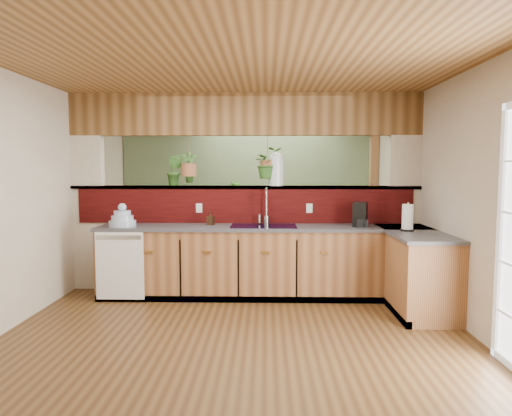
{
  "coord_description": "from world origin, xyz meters",
  "views": [
    {
      "loc": [
        0.28,
        -4.7,
        1.63
      ],
      "look_at": [
        0.16,
        0.7,
        1.15
      ],
      "focal_mm": 32.0,
      "sensor_mm": 36.0,
      "label": 1
    }
  ],
  "objects_px": {
    "shelving_console": "(214,232)",
    "soap_dispenser": "(211,218)",
    "faucet": "(266,204)",
    "paper_towel": "(408,218)",
    "coffee_maker": "(360,215)",
    "glass_jar": "(276,169)",
    "dish_stack": "(122,219)"
  },
  "relations": [
    {
      "from": "shelving_console",
      "to": "soap_dispenser",
      "type": "bearing_deg",
      "value": -89.97
    },
    {
      "from": "faucet",
      "to": "soap_dispenser",
      "type": "bearing_deg",
      "value": -174.48
    },
    {
      "from": "faucet",
      "to": "paper_towel",
      "type": "height_order",
      "value": "faucet"
    },
    {
      "from": "faucet",
      "to": "shelving_console",
      "type": "bearing_deg",
      "value": 113.23
    },
    {
      "from": "coffee_maker",
      "to": "glass_jar",
      "type": "relative_size",
      "value": 0.68
    },
    {
      "from": "soap_dispenser",
      "to": "shelving_console",
      "type": "relative_size",
      "value": 0.13
    },
    {
      "from": "glass_jar",
      "to": "shelving_console",
      "type": "height_order",
      "value": "glass_jar"
    },
    {
      "from": "coffee_maker",
      "to": "faucet",
      "type": "bearing_deg",
      "value": -170.22
    },
    {
      "from": "dish_stack",
      "to": "shelving_console",
      "type": "relative_size",
      "value": 0.25
    },
    {
      "from": "faucet",
      "to": "glass_jar",
      "type": "xyz_separation_m",
      "value": [
        0.13,
        0.22,
        0.45
      ]
    },
    {
      "from": "soap_dispenser",
      "to": "dish_stack",
      "type": "bearing_deg",
      "value": -171.08
    },
    {
      "from": "paper_towel",
      "to": "glass_jar",
      "type": "bearing_deg",
      "value": 152.22
    },
    {
      "from": "faucet",
      "to": "coffee_maker",
      "type": "height_order",
      "value": "faucet"
    },
    {
      "from": "soap_dispenser",
      "to": "paper_towel",
      "type": "bearing_deg",
      "value": -12.09
    },
    {
      "from": "soap_dispenser",
      "to": "glass_jar",
      "type": "height_order",
      "value": "glass_jar"
    },
    {
      "from": "soap_dispenser",
      "to": "shelving_console",
      "type": "xyz_separation_m",
      "value": [
        -0.2,
        2.19,
        -0.49
      ]
    },
    {
      "from": "dish_stack",
      "to": "paper_towel",
      "type": "distance_m",
      "value": 3.44
    },
    {
      "from": "dish_stack",
      "to": "soap_dispenser",
      "type": "xyz_separation_m",
      "value": [
        1.08,
        0.17,
        -0.0
      ]
    },
    {
      "from": "glass_jar",
      "to": "shelving_console",
      "type": "bearing_deg",
      "value": 118.75
    },
    {
      "from": "soap_dispenser",
      "to": "glass_jar",
      "type": "bearing_deg",
      "value": 18.99
    },
    {
      "from": "dish_stack",
      "to": "coffee_maker",
      "type": "xyz_separation_m",
      "value": [
        2.96,
        0.07,
        0.05
      ]
    },
    {
      "from": "dish_stack",
      "to": "soap_dispenser",
      "type": "distance_m",
      "value": 1.09
    },
    {
      "from": "soap_dispenser",
      "to": "shelving_console",
      "type": "bearing_deg",
      "value": 95.27
    },
    {
      "from": "faucet",
      "to": "shelving_console",
      "type": "distance_m",
      "value": 2.4
    },
    {
      "from": "dish_stack",
      "to": "coffee_maker",
      "type": "relative_size",
      "value": 1.11
    },
    {
      "from": "glass_jar",
      "to": "soap_dispenser",
      "type": "bearing_deg",
      "value": -161.01
    },
    {
      "from": "paper_towel",
      "to": "dish_stack",
      "type": "bearing_deg",
      "value": 174.45
    },
    {
      "from": "faucet",
      "to": "shelving_console",
      "type": "height_order",
      "value": "faucet"
    },
    {
      "from": "coffee_maker",
      "to": "shelving_console",
      "type": "distance_m",
      "value": 3.14
    },
    {
      "from": "faucet",
      "to": "coffee_maker",
      "type": "distance_m",
      "value": 1.19
    },
    {
      "from": "shelving_console",
      "to": "dish_stack",
      "type": "bearing_deg",
      "value": -115.64
    },
    {
      "from": "faucet",
      "to": "glass_jar",
      "type": "relative_size",
      "value": 1.1
    }
  ]
}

